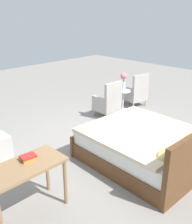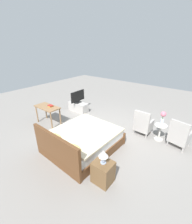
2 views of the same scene
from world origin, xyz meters
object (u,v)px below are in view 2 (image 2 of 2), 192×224
at_px(table_lamp, 103,155).
at_px(tv_stand, 78,107).
at_px(flower_vase, 163,117).
at_px(book_stack, 50,106).
at_px(armchair_by_window_right, 143,125).
at_px(nightstand, 103,172).
at_px(bed, 82,140).
at_px(tv_flatscreen, 78,97).
at_px(armchair_by_window_left, 179,136).
at_px(vanity_desk, 47,109).
at_px(side_table, 160,130).

height_order(table_lamp, tv_stand, table_lamp).
relative_size(flower_vase, book_stack, 2.26).
relative_size(table_lamp, book_stack, 1.56).
distance_m(armchair_by_window_right, table_lamp, 2.56).
xyz_separation_m(armchair_by_window_right, nightstand, (-0.08, 2.53, -0.10)).
height_order(bed, table_lamp, bed).
relative_size(table_lamp, tv_flatscreen, 0.39).
distance_m(nightstand, book_stack, 3.45).
relative_size(bed, tv_stand, 2.18).
height_order(armchair_by_window_left, table_lamp, armchair_by_window_left).
height_order(armchair_by_window_left, flower_vase, flower_vase).
relative_size(armchair_by_window_left, tv_flatscreen, 1.10).
bearing_deg(book_stack, flower_vase, -158.35).
relative_size(bed, tv_flatscreen, 2.51).
xyz_separation_m(tv_flatscreen, vanity_desk, (0.08, 1.61, -0.10)).
height_order(tv_flatscreen, vanity_desk, tv_flatscreen).
bearing_deg(table_lamp, armchair_by_window_right, -88.14).
xyz_separation_m(nightstand, tv_flatscreen, (3.28, -2.58, 0.45)).
relative_size(bed, side_table, 3.75).
xyz_separation_m(tv_stand, book_stack, (-0.03, 1.54, 0.55)).
bearing_deg(nightstand, table_lamp, 90.00).
bearing_deg(vanity_desk, armchair_by_window_right, -154.58).
bearing_deg(vanity_desk, tv_stand, -92.99).
distance_m(armchair_by_window_left, armchair_by_window_right, 1.16).
bearing_deg(tv_flatscreen, armchair_by_window_left, 179.32).
bearing_deg(book_stack, vanity_desk, 34.10).
distance_m(vanity_desk, book_stack, 0.20).
relative_size(armchair_by_window_right, nightstand, 1.66).
xyz_separation_m(side_table, nightstand, (0.51, 2.54, -0.07)).
xyz_separation_m(nightstand, vanity_desk, (3.37, -0.97, 0.35)).
xyz_separation_m(armchair_by_window_left, flower_vase, (0.57, -0.01, 0.48)).
xyz_separation_m(side_table, tv_stand, (3.79, -0.05, -0.13)).
height_order(flower_vase, book_stack, flower_vase).
distance_m(nightstand, vanity_desk, 3.52).
distance_m(side_table, vanity_desk, 4.19).
bearing_deg(armchair_by_window_right, tv_flatscreen, -0.95).
distance_m(side_table, tv_flatscreen, 3.81).
relative_size(tv_stand, book_stack, 4.55).
bearing_deg(armchair_by_window_left, table_lamp, 66.88).
bearing_deg(nightstand, vanity_desk, -16.02).
height_order(armchair_by_window_right, flower_vase, flower_vase).
distance_m(armchair_by_window_right, vanity_desk, 3.65).
bearing_deg(tv_stand, side_table, 179.31).
xyz_separation_m(armchair_by_window_right, book_stack, (3.17, 1.48, 0.39)).
distance_m(bed, vanity_desk, 2.22).
bearing_deg(tv_stand, tv_flatscreen, 0.79).
bearing_deg(table_lamp, side_table, -101.29).
xyz_separation_m(flower_vase, nightstand, (0.51, 2.54, -0.57)).
height_order(armchair_by_window_right, table_lamp, armchair_by_window_right).
distance_m(table_lamp, tv_flatscreen, 4.18).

